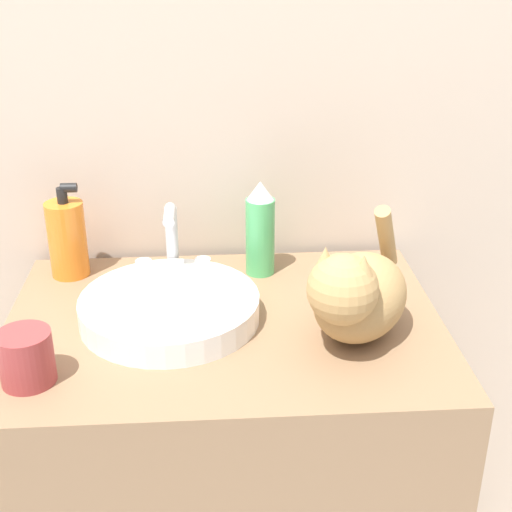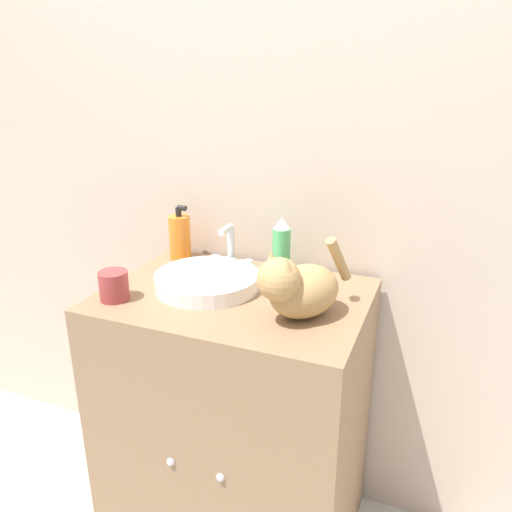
{
  "view_description": "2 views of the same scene",
  "coord_description": "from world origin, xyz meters",
  "px_view_note": "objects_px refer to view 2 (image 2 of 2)",
  "views": [
    {
      "loc": [
        -0.02,
        -0.81,
        1.53
      ],
      "look_at": [
        0.05,
        0.23,
        1.04
      ],
      "focal_mm": 50.0,
      "sensor_mm": 36.0,
      "label": 1
    },
    {
      "loc": [
        0.55,
        -0.93,
        1.5
      ],
      "look_at": [
        0.08,
        0.24,
        1.04
      ],
      "focal_mm": 35.0,
      "sensor_mm": 36.0,
      "label": 2
    }
  ],
  "objects_px": {
    "cat": "(299,287)",
    "cup": "(114,286)",
    "soap_bottle": "(180,237)",
    "spray_bottle": "(281,248)"
  },
  "relations": [
    {
      "from": "cup",
      "to": "cat",
      "type": "bearing_deg",
      "value": 9.69
    },
    {
      "from": "soap_bottle",
      "to": "cat",
      "type": "bearing_deg",
      "value": -28.54
    },
    {
      "from": "cat",
      "to": "soap_bottle",
      "type": "distance_m",
      "value": 0.58
    },
    {
      "from": "soap_bottle",
      "to": "spray_bottle",
      "type": "relative_size",
      "value": 1.0
    },
    {
      "from": "cat",
      "to": "spray_bottle",
      "type": "distance_m",
      "value": 0.29
    },
    {
      "from": "spray_bottle",
      "to": "cat",
      "type": "bearing_deg",
      "value": -62.26
    },
    {
      "from": "cat",
      "to": "cup",
      "type": "relative_size",
      "value": 3.61
    },
    {
      "from": "cat",
      "to": "spray_bottle",
      "type": "xyz_separation_m",
      "value": [
        -0.14,
        0.26,
        0.01
      ]
    },
    {
      "from": "spray_bottle",
      "to": "cup",
      "type": "relative_size",
      "value": 2.27
    },
    {
      "from": "spray_bottle",
      "to": "cup",
      "type": "xyz_separation_m",
      "value": [
        -0.38,
        -0.35,
        -0.05
      ]
    }
  ]
}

